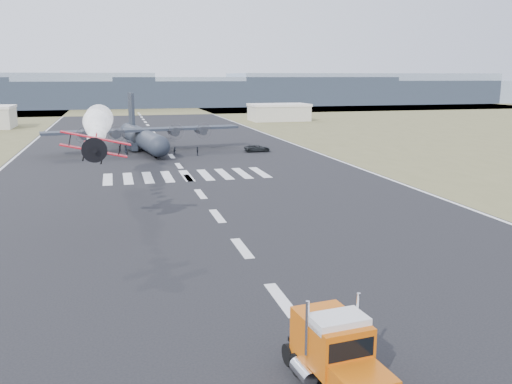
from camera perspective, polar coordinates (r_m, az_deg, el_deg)
name	(u,v)px	position (r m, az deg, el deg)	size (l,w,h in m)	color
ground	(281,300)	(38.72, 2.68, -11.24)	(500.00, 500.00, 0.00)	black
scrub_far	(136,110)	(264.55, -12.53, 8.47)	(500.00, 80.00, 0.00)	brown
runway_markings	(179,166)	(95.74, -8.12, 2.75)	(60.00, 260.00, 0.01)	silver
ridge_seg_d	(133,94)	(294.22, -12.85, 10.06)	(150.00, 50.00, 13.00)	gray
ridge_seg_e	(253,91)	(303.60, -0.30, 10.60)	(150.00, 50.00, 15.00)	gray
ridge_seg_f	(361,88)	(325.93, 11.03, 10.66)	(150.00, 50.00, 17.00)	gray
ridge_seg_g	(459,91)	(358.87, 20.56, 9.91)	(150.00, 50.00, 13.00)	gray
hangar_right	(279,112)	(192.84, 2.42, 8.41)	(20.50, 12.50, 5.90)	#ADAA9A
semi_truck	(337,353)	(28.21, 8.48, -16.40)	(3.60, 8.87, 3.92)	black
aerobatic_biplane	(95,146)	(55.85, -16.63, 4.66)	(6.56, 5.97, 3.26)	red
smoke_trail	(98,123)	(81.31, -16.32, 7.00)	(4.22, 31.02, 4.22)	white
transport_aircraft	(142,136)	(116.79, -11.86, 5.77)	(40.40, 33.14, 11.66)	#202831
support_vehicle	(257,148)	(112.59, 0.13, 4.64)	(2.45, 5.31, 1.48)	black
crew_a	(127,151)	(110.55, -13.46, 4.21)	(0.60, 0.49, 1.65)	black
crew_b	(175,151)	(109.46, -8.52, 4.31)	(0.76, 0.47, 1.55)	black
crew_c	(86,153)	(109.44, -17.44, 3.90)	(1.03, 0.48, 1.60)	black
crew_d	(197,151)	(107.59, -6.18, 4.28)	(1.01, 0.52, 1.72)	black
crew_e	(126,149)	(113.36, -13.56, 4.39)	(0.80, 0.49, 1.63)	black
crew_f	(165,148)	(113.33, -9.61, 4.60)	(1.67, 0.54, 1.80)	black
crew_g	(107,151)	(112.45, -15.44, 4.22)	(0.57, 0.47, 1.58)	black
crew_h	(119,149)	(113.67, -14.18, 4.37)	(0.78, 0.48, 1.60)	black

